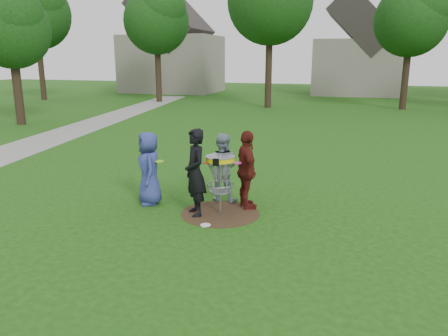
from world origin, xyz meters
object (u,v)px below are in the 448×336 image
(player_blue, at_px, (149,168))
(player_black, at_px, (195,173))
(disc_golf_basket, at_px, (220,170))
(player_grey, at_px, (222,167))
(player_maroon, at_px, (247,170))

(player_blue, distance_m, player_black, 1.40)
(player_black, xyz_separation_m, disc_golf_basket, (0.52, 0.20, 0.04))
(player_grey, height_order, disc_golf_basket, player_grey)
(disc_golf_basket, bearing_deg, player_grey, 104.43)
(player_black, relative_size, disc_golf_basket, 1.42)
(player_grey, bearing_deg, disc_golf_basket, 105.34)
(player_grey, bearing_deg, player_maroon, 153.40)
(player_black, xyz_separation_m, player_grey, (0.28, 1.12, -0.13))
(player_blue, xyz_separation_m, player_black, (1.33, -0.42, 0.10))
(player_black, relative_size, player_maroon, 1.06)
(player_black, bearing_deg, disc_golf_basket, 74.01)
(player_black, relative_size, player_grey, 1.16)
(player_blue, xyz_separation_m, player_maroon, (2.32, 0.33, 0.04))
(player_black, height_order, player_maroon, player_black)
(player_maroon, height_order, disc_golf_basket, player_maroon)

